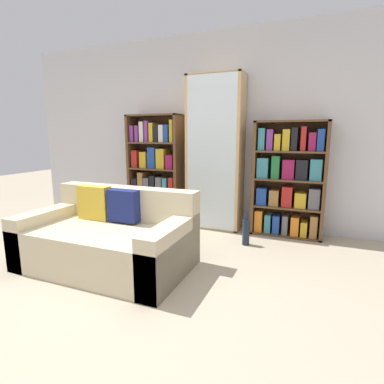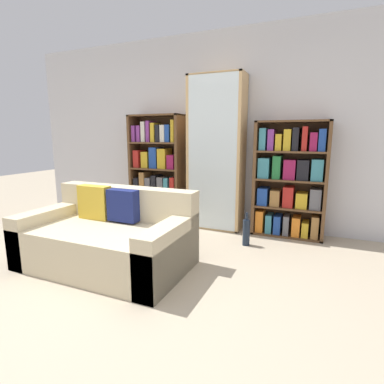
{
  "view_description": "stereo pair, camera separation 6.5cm",
  "coord_description": "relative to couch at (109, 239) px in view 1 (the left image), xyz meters",
  "views": [
    {
      "loc": [
        1.44,
        -1.8,
        1.29
      ],
      "look_at": [
        0.16,
        1.32,
        0.65
      ],
      "focal_mm": 28.0,
      "sensor_mm": 36.0,
      "label": 1
    },
    {
      "loc": [
        1.5,
        -1.77,
        1.29
      ],
      "look_at": [
        0.16,
        1.32,
        0.65
      ],
      "focal_mm": 28.0,
      "sensor_mm": 36.0,
      "label": 2
    }
  ],
  "objects": [
    {
      "name": "ground_plane",
      "position": [
        0.41,
        -0.52,
        -0.27
      ],
      "size": [
        16.0,
        16.0,
        0.0
      ],
      "primitive_type": "plane",
      "color": "tan"
    },
    {
      "name": "wall_back",
      "position": [
        0.41,
        1.86,
        1.08
      ],
      "size": [
        6.23,
        0.06,
        2.7
      ],
      "color": "silver",
      "rests_on": "ground"
    },
    {
      "name": "couch",
      "position": [
        0.0,
        0.0,
        0.0
      ],
      "size": [
        1.63,
        0.92,
        0.77
      ],
      "color": "beige",
      "rests_on": "ground"
    },
    {
      "name": "bookshelf_left",
      "position": [
        -0.38,
        1.66,
        0.49
      ],
      "size": [
        0.83,
        0.32,
        1.59
      ],
      "color": "brown",
      "rests_on": "ground"
    },
    {
      "name": "display_cabinet",
      "position": [
        0.58,
        1.64,
        0.77
      ],
      "size": [
        0.75,
        0.36,
        2.09
      ],
      "color": "tan",
      "rests_on": "ground"
    },
    {
      "name": "bookshelf_right",
      "position": [
        1.56,
        1.66,
        0.44
      ],
      "size": [
        0.89,
        0.32,
        1.47
      ],
      "color": "brown",
      "rests_on": "ground"
    },
    {
      "name": "wine_bottle",
      "position": [
        1.15,
        1.08,
        -0.11
      ],
      "size": [
        0.09,
        0.09,
        0.4
      ],
      "color": "#192333",
      "rests_on": "ground"
    }
  ]
}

